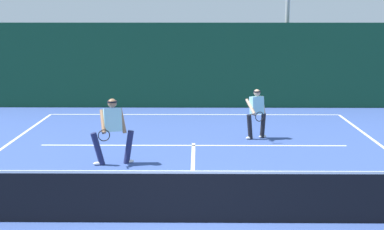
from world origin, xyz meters
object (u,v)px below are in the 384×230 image
player_near (113,128)px  tennis_ball (298,179)px  player_far (257,112)px  light_pole (288,5)px

player_near → tennis_ball: 4.73m
player_far → tennis_ball: (0.52, -4.36, -0.79)m
light_pole → tennis_ball: bearing=-97.1°
player_far → light_pole: 8.02m
player_far → light_pole: bearing=-131.6°
player_near → player_far: size_ratio=1.11×
player_near → tennis_ball: player_near is taller
player_far → tennis_ball: player_far is taller
player_far → player_near: bearing=11.1°
player_near → light_pole: (5.85, 10.05, 3.18)m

